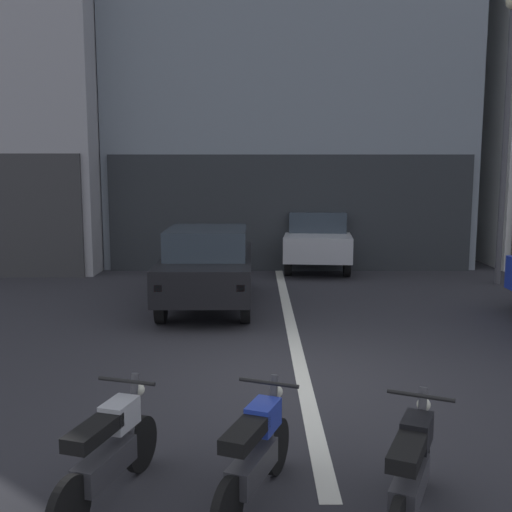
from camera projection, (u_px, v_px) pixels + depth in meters
The scene contains 8 objects.
ground_plane at pixel (304, 381), 8.04m from camera, with size 120.00×120.00×0.00m, color #2B2B30.
lane_centre_line at pixel (284, 291), 13.97m from camera, with size 0.20×18.00×0.01m, color silver.
car_black_crossing_near at pixel (208, 265), 12.17m from camera, with size 1.79×4.11×1.64m.
car_silver_down_street at pixel (318, 237), 17.09m from camera, with size 2.14×4.25×1.64m.
street_lamp at pixel (508, 112), 14.22m from camera, with size 0.36×0.36×6.83m.
motorcycle_silver_row_leftmost at pixel (110, 450), 5.06m from camera, with size 0.65×1.62×0.98m.
motorcycle_blue_row_left_mid at pixel (256, 453), 5.03m from camera, with size 0.72×1.58×0.98m.
motorcycle_black_row_centre at pixel (412, 470), 4.73m from camera, with size 0.77×1.55×0.98m.
Camera 1 is at (-0.63, -7.71, 2.81)m, focal length 42.10 mm.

